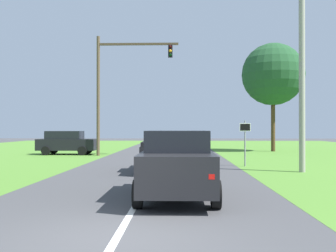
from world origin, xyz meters
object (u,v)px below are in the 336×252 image
crossing_suv_far (67,142)px  utility_pole_right (302,84)px  keep_moving_sign (245,137)px  oak_tree_right (273,74)px  traffic_light (116,79)px  pickup_truck_lead (165,151)px  red_suv_near (177,162)px

crossing_suv_far → utility_pole_right: bearing=-39.0°
keep_moving_sign → oak_tree_right: size_ratio=0.26×
traffic_light → crossing_suv_far: (-4.06, 1.18, -4.73)m
oak_tree_right → crossing_suv_far: bearing=-164.7°
pickup_truck_lead → traffic_light: bearing=111.2°
crossing_suv_far → oak_tree_right: bearing=15.3°
red_suv_near → traffic_light: (-4.63, 17.31, 4.65)m
oak_tree_right → red_suv_near: bearing=-109.8°
red_suv_near → oak_tree_right: 25.26m
oak_tree_right → utility_pole_right: (-2.58, -16.35, -2.70)m
red_suv_near → keep_moving_sign: (3.56, 9.46, 0.53)m
red_suv_near → crossing_suv_far: 20.43m
traffic_light → keep_moving_sign: size_ratio=3.64×
traffic_light → red_suv_near: bearing=-75.0°
crossing_suv_far → traffic_light: bearing=-16.2°
traffic_light → oak_tree_right: oak_tree_right is taller
crossing_suv_far → utility_pole_right: size_ratio=0.54×
crossing_suv_far → red_suv_near: bearing=-64.8°
keep_moving_sign → traffic_light: bearing=136.2°
utility_pole_right → crossing_suv_far: bearing=141.0°
oak_tree_right → crossing_suv_far: oak_tree_right is taller
utility_pole_right → keep_moving_sign: bearing=129.3°
traffic_light → oak_tree_right: (12.95, 5.83, 1.12)m
keep_moving_sign → oak_tree_right: oak_tree_right is taller
red_suv_near → pickup_truck_lead: bearing=95.0°
red_suv_near → utility_pole_right: 9.41m
red_suv_near → pickup_truck_lead: red_suv_near is taller
utility_pole_right → pickup_truck_lead: bearing=178.3°
red_suv_near → traffic_light: traffic_light is taller
red_suv_near → oak_tree_right: oak_tree_right is taller
pickup_truck_lead → utility_pole_right: 7.09m
oak_tree_right → crossing_suv_far: (-17.01, -4.65, -5.85)m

